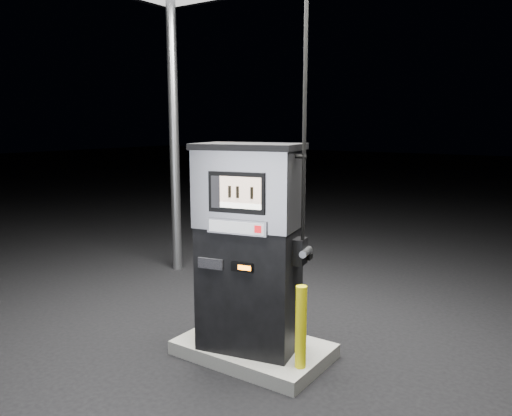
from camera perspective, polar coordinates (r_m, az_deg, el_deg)
The scene contains 5 objects.
ground at distance 5.70m, azimuth -0.28°, elevation -16.51°, with size 80.00×80.00×0.00m, color black.
pump_island at distance 5.67m, azimuth -0.28°, elevation -15.83°, with size 1.60×1.00×0.15m, color slate.
fuel_dispenser at distance 5.18m, azimuth -0.78°, elevation -4.33°, with size 1.25×0.85×4.49m.
bollard_left at distance 5.83m, azimuth -6.13°, elevation -9.70°, with size 0.12×0.12×0.88m, color yellow.
bollard_right at distance 4.99m, azimuth 5.15°, elevation -13.39°, with size 0.11×0.11×0.83m, color yellow.
Camera 1 is at (2.91, -4.22, 2.50)m, focal length 35.00 mm.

